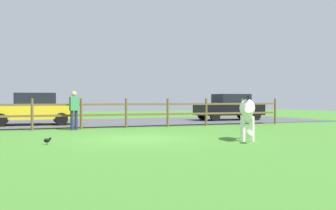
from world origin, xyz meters
name	(u,v)px	position (x,y,z in m)	size (l,w,h in m)	color
ground_plane	(135,139)	(0.00, 0.00, 0.00)	(60.00, 60.00, 0.00)	#3D7528
parking_asphalt	(84,123)	(0.00, 9.30, 0.03)	(28.00, 7.40, 0.05)	#47474C
paddock_fence	(81,112)	(-0.88, 5.00, 0.76)	(20.36, 0.11, 1.34)	brown
zebra	(247,111)	(3.16, -1.83, 0.93)	(1.16, 1.75, 1.41)	white
crow_on_grass	(47,140)	(-2.84, -0.72, 0.13)	(0.21, 0.10, 0.20)	black
parked_car_yellow	(32,109)	(-2.70, 8.08, 0.84)	(4.07, 2.03, 1.56)	yellow
parked_car_black	(229,107)	(8.62, 8.63, 0.84)	(4.05, 1.98, 1.56)	black
visitor_near_fence	(74,109)	(-1.25, 4.59, 0.91)	(0.40, 0.29, 1.64)	#232847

